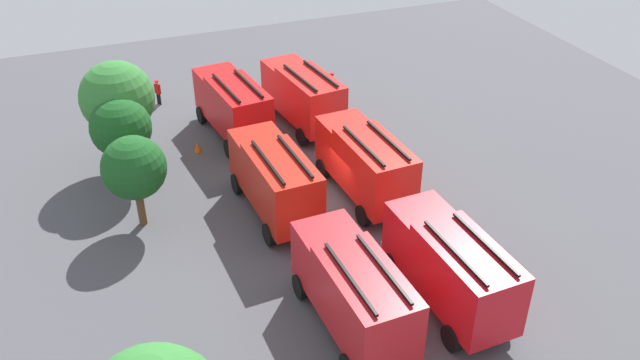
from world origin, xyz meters
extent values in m
plane|color=#4C4C51|center=(0.00, 0.00, 0.00)|extent=(54.87, 54.87, 0.00)
cube|color=red|center=(-6.67, -2.14, 2.10)|extent=(2.31, 2.60, 2.60)
cube|color=#8C9EAD|center=(-5.62, -2.09, 2.41)|extent=(0.18, 2.13, 1.46)
cube|color=red|center=(-10.17, -2.30, 2.25)|extent=(4.91, 2.71, 2.90)
cube|color=black|center=(-10.20, -1.61, 3.82)|extent=(4.32, 0.31, 0.12)
cube|color=black|center=(-10.14, -2.99, 3.82)|extent=(4.32, 0.31, 0.12)
cube|color=silver|center=(-5.47, -2.09, 0.95)|extent=(0.31, 2.38, 0.28)
cylinder|color=black|center=(-6.53, -0.93, 0.55)|extent=(1.11, 0.40, 1.10)
cylinder|color=black|center=(-6.42, -3.33, 0.55)|extent=(1.11, 0.40, 1.10)
cylinder|color=black|center=(-11.42, -1.15, 0.55)|extent=(1.11, 0.40, 1.10)
cylinder|color=black|center=(-11.31, -3.55, 0.55)|extent=(1.11, 0.40, 1.10)
cube|color=red|center=(2.16, -2.23, 2.10)|extent=(2.34, 2.62, 2.60)
cube|color=#8C9EAD|center=(3.21, -2.17, 2.41)|extent=(0.20, 2.13, 1.46)
cube|color=red|center=(-1.33, -2.43, 2.25)|extent=(4.93, 2.77, 2.90)
cube|color=black|center=(-1.37, -1.74, 3.82)|extent=(4.32, 0.36, 0.12)
cube|color=black|center=(-1.29, -3.12, 3.82)|extent=(4.32, 0.36, 0.12)
cube|color=silver|center=(3.36, -2.17, 0.95)|extent=(0.33, 2.38, 0.28)
cylinder|color=black|center=(2.30, -1.02, 0.55)|extent=(1.12, 0.41, 1.10)
cylinder|color=black|center=(2.43, -3.42, 0.55)|extent=(1.12, 0.41, 1.10)
cylinder|color=black|center=(-2.60, -1.30, 0.55)|extent=(1.12, 0.41, 1.10)
cylinder|color=black|center=(-2.46, -3.70, 0.55)|extent=(1.12, 0.41, 1.10)
cube|color=red|center=(10.97, -1.82, 2.10)|extent=(2.50, 2.76, 2.60)
cube|color=#8C9EAD|center=(12.02, -1.69, 2.41)|extent=(0.35, 2.12, 1.46)
cube|color=red|center=(7.50, -2.26, 2.25)|extent=(5.07, 3.08, 2.90)
cube|color=black|center=(7.42, -1.58, 3.82)|extent=(4.30, 0.66, 0.12)
cube|color=black|center=(7.59, -2.94, 3.82)|extent=(4.30, 0.66, 0.12)
cube|color=silver|center=(12.16, -1.67, 0.95)|extent=(0.50, 2.38, 0.28)
cylinder|color=black|center=(11.02, -0.61, 0.55)|extent=(1.14, 0.48, 1.10)
cylinder|color=black|center=(11.32, -2.99, 0.55)|extent=(1.14, 0.48, 1.10)
cylinder|color=black|center=(6.16, -1.22, 0.55)|extent=(1.14, 0.48, 1.10)
cylinder|color=black|center=(6.46, -3.60, 0.55)|extent=(1.14, 0.48, 1.10)
cube|color=red|center=(-6.59, 2.18, 2.10)|extent=(2.30, 2.59, 2.60)
cube|color=#8C9EAD|center=(-5.54, 2.23, 2.41)|extent=(0.17, 2.13, 1.46)
cube|color=red|center=(-10.09, 2.04, 2.25)|extent=(4.90, 2.69, 2.90)
cube|color=black|center=(-10.12, 2.73, 3.82)|extent=(4.32, 0.30, 0.12)
cube|color=black|center=(-10.06, 1.35, 3.82)|extent=(4.32, 0.30, 0.12)
cube|color=silver|center=(-5.39, 2.23, 0.95)|extent=(0.30, 2.38, 0.28)
cylinder|color=black|center=(-6.44, 3.39, 0.55)|extent=(1.11, 0.39, 1.10)
cylinder|color=black|center=(-6.34, 0.99, 0.55)|extent=(1.11, 0.39, 1.10)
cylinder|color=black|center=(-11.24, 0.79, 0.55)|extent=(1.11, 0.39, 1.10)
cube|color=red|center=(2.35, 2.60, 2.10)|extent=(2.34, 2.62, 2.60)
cube|color=#8C9EAD|center=(3.40, 2.66, 2.41)|extent=(0.20, 2.13, 1.46)
cube|color=red|center=(-1.15, 2.40, 2.25)|extent=(4.94, 2.77, 2.90)
cube|color=black|center=(-1.18, 3.09, 3.82)|extent=(4.32, 0.37, 0.12)
cube|color=black|center=(-1.11, 1.71, 3.82)|extent=(4.32, 0.37, 0.12)
cube|color=silver|center=(3.55, 2.67, 0.95)|extent=(0.34, 2.38, 0.28)
cylinder|color=black|center=(2.48, 3.81, 0.55)|extent=(1.12, 0.41, 1.10)
cylinder|color=black|center=(2.62, 1.41, 0.55)|extent=(1.12, 0.41, 1.10)
cylinder|color=black|center=(-2.41, 3.53, 0.55)|extent=(1.12, 0.41, 1.10)
cylinder|color=black|center=(-2.27, 1.13, 0.55)|extent=(1.12, 0.41, 1.10)
cube|color=red|center=(11.14, 2.59, 2.10)|extent=(2.48, 2.74, 2.60)
cube|color=#8C9EAD|center=(12.19, 2.71, 2.41)|extent=(0.33, 2.12, 1.46)
cube|color=red|center=(7.67, 2.18, 2.25)|extent=(5.06, 3.05, 2.90)
cube|color=black|center=(7.59, 2.86, 3.82)|extent=(4.30, 0.63, 0.12)
cube|color=black|center=(7.75, 1.49, 3.82)|extent=(4.30, 0.63, 0.12)
cube|color=silver|center=(12.34, 2.73, 0.95)|extent=(0.48, 2.38, 0.28)
cylinder|color=black|center=(11.20, 3.80, 0.55)|extent=(1.13, 0.48, 1.10)
cylinder|color=black|center=(11.49, 1.42, 0.55)|extent=(1.13, 0.48, 1.10)
cylinder|color=black|center=(6.34, 3.23, 0.55)|extent=(1.13, 0.48, 1.10)
cylinder|color=black|center=(6.62, 0.84, 0.55)|extent=(1.13, 0.48, 1.10)
cylinder|color=black|center=(14.82, 5.86, 0.39)|extent=(0.16, 0.16, 0.78)
cylinder|color=black|center=(15.01, 5.94, 0.39)|extent=(0.16, 0.16, 0.78)
cube|color=#B7140F|center=(14.91, 5.90, 1.13)|extent=(0.48, 0.38, 0.68)
sphere|color=beige|center=(14.91, 5.90, 1.58)|extent=(0.22, 0.22, 0.22)
cylinder|color=#B7140F|center=(14.91, 5.90, 1.67)|extent=(0.28, 0.28, 0.07)
cylinder|color=black|center=(-9.20, -0.16, 0.39)|extent=(0.16, 0.16, 0.78)
cylinder|color=black|center=(-9.33, -0.32, 0.39)|extent=(0.16, 0.16, 0.78)
cube|color=#B7140F|center=(-9.27, -0.24, 1.12)|extent=(0.44, 0.48, 0.68)
sphere|color=brown|center=(-9.27, -0.24, 1.57)|extent=(0.22, 0.22, 0.22)
cylinder|color=#B7140F|center=(-9.27, -0.24, 1.66)|extent=(0.28, 0.28, 0.07)
cylinder|color=black|center=(-4.00, -4.26, 0.40)|extent=(0.16, 0.16, 0.79)
cylinder|color=black|center=(-4.12, -4.44, 0.40)|extent=(0.16, 0.16, 0.79)
cube|color=orange|center=(-4.06, -4.35, 1.14)|extent=(0.43, 0.48, 0.69)
sphere|color=beige|center=(-4.06, -4.35, 1.60)|extent=(0.22, 0.22, 0.22)
cylinder|color=orange|center=(-4.06, -4.35, 1.69)|extent=(0.28, 0.28, 0.07)
cylinder|color=black|center=(11.56, -5.30, 0.42)|extent=(0.16, 0.16, 0.84)
cylinder|color=black|center=(11.75, -5.38, 0.42)|extent=(0.16, 0.16, 0.84)
cube|color=#B7140F|center=(11.66, -5.34, 1.21)|extent=(0.48, 0.39, 0.73)
sphere|color=brown|center=(11.66, -5.34, 1.70)|extent=(0.24, 0.24, 0.24)
cylinder|color=#B7140F|center=(11.66, -5.34, 1.79)|extent=(0.30, 0.30, 0.07)
cylinder|color=brown|center=(1.45, 8.96, 0.98)|extent=(0.39, 0.39, 1.95)
sphere|color=#19511E|center=(1.45, 8.96, 3.28)|extent=(3.13, 3.13, 3.13)
cylinder|color=brown|center=(5.62, 9.06, 1.01)|extent=(0.40, 0.40, 2.02)
sphere|color=#19511E|center=(5.62, 9.06, 3.40)|extent=(3.23, 3.23, 3.23)
cylinder|color=brown|center=(7.53, 8.89, 1.26)|extent=(0.51, 0.51, 2.53)
sphere|color=#337A33|center=(7.53, 8.89, 4.24)|extent=(4.04, 4.04, 4.04)
cone|color=#F2600C|center=(7.60, 4.86, 0.31)|extent=(0.43, 0.43, 0.62)
camera|label=1|loc=(-27.04, 10.40, 19.82)|focal=37.40mm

